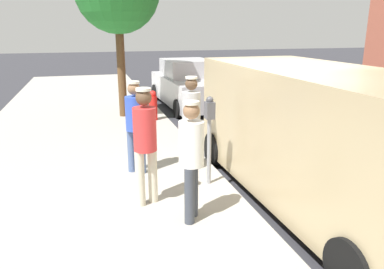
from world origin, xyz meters
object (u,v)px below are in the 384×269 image
(parked_sedan_behind, at_px, (189,85))
(fire_hydrant, at_px, (153,106))
(parked_van, at_px, (319,134))
(parking_meter_near, at_px, (209,126))
(pedestrian_in_gray, at_px, (191,117))
(pedestrian_in_white, at_px, (191,154))
(pedestrian_in_red, at_px, (145,139))
(pedestrian_in_blue, at_px, (135,121))

(parked_sedan_behind, bearing_deg, fire_hydrant, 53.58)
(parked_van, bearing_deg, fire_hydrant, -74.22)
(parked_sedan_behind, bearing_deg, parked_van, 89.12)
(parking_meter_near, bearing_deg, pedestrian_in_gray, -84.18)
(pedestrian_in_white, xyz_separation_m, parked_van, (-2.13, -0.25, 0.04))
(pedestrian_in_white, xyz_separation_m, parked_sedan_behind, (-2.25, -8.25, -0.36))
(pedestrian_in_white, height_order, parked_sedan_behind, pedestrian_in_white)
(parking_meter_near, distance_m, parked_van, 1.73)
(pedestrian_in_white, xyz_separation_m, pedestrian_in_red, (0.52, -0.66, 0.06))
(parking_meter_near, bearing_deg, pedestrian_in_blue, -37.54)
(parking_meter_near, distance_m, pedestrian_in_red, 1.23)
(pedestrian_in_blue, relative_size, pedestrian_in_red, 0.95)
(parking_meter_near, height_order, pedestrian_in_blue, pedestrian_in_blue)
(pedestrian_in_gray, height_order, pedestrian_in_white, pedestrian_in_gray)
(pedestrian_in_gray, height_order, parked_sedan_behind, pedestrian_in_gray)
(pedestrian_in_blue, height_order, fire_hydrant, pedestrian_in_blue)
(pedestrian_in_gray, xyz_separation_m, pedestrian_in_blue, (1.03, -0.05, -0.03))
(pedestrian_in_blue, xyz_separation_m, parked_sedan_behind, (-2.74, -6.27, -0.37))
(parking_meter_near, height_order, parked_van, parked_van)
(pedestrian_in_gray, relative_size, fire_hydrant, 2.03)
(fire_hydrant, bearing_deg, pedestrian_in_red, 78.77)
(pedestrian_in_red, bearing_deg, pedestrian_in_blue, -91.22)
(pedestrian_in_blue, relative_size, pedestrian_in_white, 1.01)
(parking_meter_near, xyz_separation_m, fire_hydrant, (0.10, -4.80, -0.61))
(parked_van, distance_m, parked_sedan_behind, 8.01)
(pedestrian_in_gray, relative_size, pedestrian_in_blue, 1.03)
(pedestrian_in_gray, bearing_deg, pedestrian_in_blue, -2.71)
(pedestrian_in_white, height_order, parked_van, parked_van)
(pedestrian_in_white, height_order, fire_hydrant, pedestrian_in_white)
(parked_van, bearing_deg, parked_sedan_behind, -90.88)
(pedestrian_in_blue, bearing_deg, pedestrian_in_gray, 177.29)
(fire_hydrant, bearing_deg, pedestrian_in_white, 84.89)
(pedestrian_in_red, bearing_deg, pedestrian_in_white, 127.99)
(pedestrian_in_gray, distance_m, pedestrian_in_white, 2.00)
(parking_meter_near, relative_size, pedestrian_in_red, 0.86)
(pedestrian_in_gray, relative_size, parked_sedan_behind, 0.39)
(parking_meter_near, height_order, pedestrian_in_gray, pedestrian_in_gray)
(pedestrian_in_blue, bearing_deg, parked_van, 146.60)
(pedestrian_in_white, distance_m, parked_van, 2.14)
(pedestrian_in_white, xyz_separation_m, fire_hydrant, (-0.53, -5.92, -0.55))
(pedestrian_in_blue, distance_m, fire_hydrant, 4.10)
(pedestrian_in_gray, height_order, fire_hydrant, pedestrian_in_gray)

